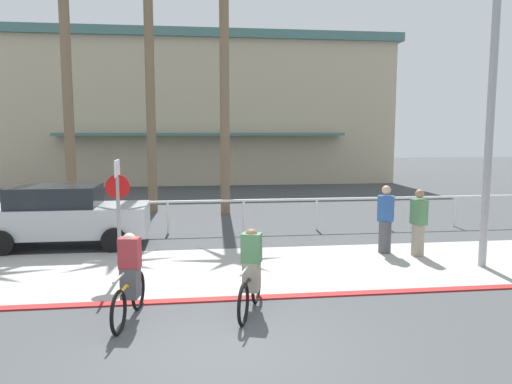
{
  "coord_description": "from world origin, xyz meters",
  "views": [
    {
      "loc": [
        -0.39,
        -6.84,
        3.17
      ],
      "look_at": [
        1.26,
        6.0,
        1.58
      ],
      "focal_mm": 34.67,
      "sensor_mm": 36.0,
      "label": 1
    }
  ],
  "objects": [
    {
      "name": "ground_plane",
      "position": [
        0.0,
        10.0,
        0.0
      ],
      "size": [
        80.0,
        80.0,
        0.0
      ],
      "primitive_type": "plane",
      "color": "#424447"
    },
    {
      "name": "sidewalk_strip",
      "position": [
        0.0,
        4.2,
        0.01
      ],
      "size": [
        44.0,
        4.0,
        0.02
      ],
      "primitive_type": "cube",
      "color": "#ADAAA0",
      "rests_on": "ground"
    },
    {
      "name": "curb_paint",
      "position": [
        0.0,
        2.2,
        0.01
      ],
      "size": [
        44.0,
        0.24,
        0.03
      ],
      "primitive_type": "cube",
      "color": "maroon",
      "rests_on": "ground"
    },
    {
      "name": "building_backdrop",
      "position": [
        0.18,
        26.61,
        4.49
      ],
      "size": [
        23.83,
        10.65,
        8.94
      ],
      "color": "#BCAD8E",
      "rests_on": "ground"
    },
    {
      "name": "rail_fence",
      "position": [
        -0.0,
        8.5,
        0.84
      ],
      "size": [
        21.36,
        0.08,
        1.04
      ],
      "color": "white",
      "rests_on": "ground"
    },
    {
      "name": "stop_sign_bike_lane",
      "position": [
        -2.01,
        4.06,
        1.68
      ],
      "size": [
        0.52,
        0.56,
        2.56
      ],
      "color": "gray",
      "rests_on": "ground"
    },
    {
      "name": "streetlight_curb",
      "position": [
        6.34,
        3.5,
        4.28
      ],
      "size": [
        0.24,
        2.54,
        7.5
      ],
      "color": "#9EA0A5",
      "rests_on": "ground"
    },
    {
      "name": "palm_tree_2",
      "position": [
        -4.73,
        11.66,
        7.03
      ],
      "size": [
        3.03,
        3.01,
        9.42
      ],
      "color": "#756047",
      "rests_on": "ground"
    },
    {
      "name": "palm_tree_3",
      "position": [
        -1.96,
        12.86,
        7.27
      ],
      "size": [
        3.08,
        2.99,
        10.02
      ],
      "color": "#756047",
      "rests_on": "ground"
    },
    {
      "name": "palm_tree_4",
      "position": [
        0.84,
        12.16,
        6.61
      ],
      "size": [
        3.1,
        3.2,
        9.36
      ],
      "color": "#756047",
      "rests_on": "ground"
    },
    {
      "name": "car_silver_1",
      "position": [
        -3.94,
        7.14,
        0.87
      ],
      "size": [
        4.4,
        2.02,
        1.69
      ],
      "color": "#B2B7BC",
      "rests_on": "ground"
    },
    {
      "name": "cyclist_yellow_0",
      "position": [
        -1.48,
        1.48,
        0.69
      ],
      "size": [
        0.4,
        1.8,
        1.5
      ],
      "color": "black",
      "rests_on": "ground"
    },
    {
      "name": "cyclist_black_1",
      "position": [
        0.6,
        1.58,
        0.69
      ],
      "size": [
        0.63,
        1.74,
        1.5
      ],
      "color": "black",
      "rests_on": "ground"
    },
    {
      "name": "pedestrian_0",
      "position": [
        4.55,
        5.25,
        0.83
      ],
      "size": [
        0.48,
        0.43,
        1.78
      ],
      "color": "#4C4C51",
      "rests_on": "ground"
    },
    {
      "name": "pedestrian_1",
      "position": [
        5.27,
        4.87,
        0.8
      ],
      "size": [
        0.38,
        0.44,
        1.72
      ],
      "color": "gray",
      "rests_on": "ground"
    }
  ]
}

